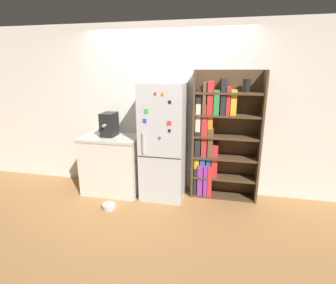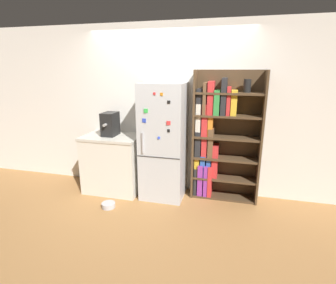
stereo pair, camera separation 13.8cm
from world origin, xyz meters
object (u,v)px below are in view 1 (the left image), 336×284
at_px(refrigerator, 164,142).
at_px(espresso_machine, 109,124).
at_px(pet_bowl, 109,206).
at_px(bookshelf, 217,137).

height_order(refrigerator, espresso_machine, refrigerator).
bearing_deg(refrigerator, espresso_machine, -179.90).
bearing_deg(espresso_machine, refrigerator, 0.10).
bearing_deg(refrigerator, pet_bowl, -138.47).
bearing_deg(bookshelf, pet_bowl, -152.37).
distance_m(bookshelf, pet_bowl, 1.87).
xyz_separation_m(refrigerator, espresso_machine, (-0.86, -0.00, 0.23)).
height_order(bookshelf, pet_bowl, bookshelf).
distance_m(refrigerator, bookshelf, 0.81).
relative_size(espresso_machine, pet_bowl, 1.86).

